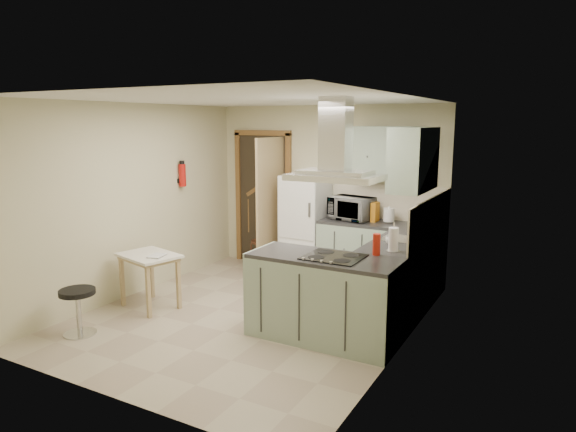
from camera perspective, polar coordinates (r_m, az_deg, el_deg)
The scene contains 28 objects.
floor at distance 6.20m, azimuth -4.09°, elevation -10.99°, with size 4.20×4.20×0.00m, color tan.
ceiling at distance 5.78m, azimuth -4.41°, elevation 12.78°, with size 4.20×4.20×0.00m, color silver.
back_wall at distance 7.68m, azimuth 4.32°, elevation 2.85°, with size 3.60×3.60×0.00m, color beige.
left_wall at distance 6.99m, azimuth -16.72°, elevation 1.68°, with size 4.20×4.20×0.00m, color beige.
right_wall at distance 5.12m, azimuth 12.92°, elevation -1.21°, with size 4.20×4.20×0.00m, color beige.
doorway at distance 8.20m, azimuth -2.81°, elevation 1.93°, with size 1.10×0.12×2.10m, color brown.
fridge at distance 7.58m, azimuth 1.95°, elevation -1.06°, with size 0.60×0.60×1.50m, color white.
counter_back at distance 7.31m, azimuth 7.97°, elevation -4.00°, with size 1.08×0.60×0.90m, color #9EB2A0.
counter_right at distance 6.44m, azimuth 12.83°, elevation -6.15°, with size 0.60×1.95×0.90m, color #9EB2A0.
splashback at distance 7.34m, azimuth 11.10°, elevation 1.54°, with size 1.68×0.02×0.50m, color beige.
wall_cabinet_back at distance 7.12m, azimuth 10.81°, elevation 6.95°, with size 0.85×0.35×0.70m, color #9EB2A0.
wall_cabinet_right at distance 5.90m, azimuth 13.81°, elevation 6.15°, with size 0.35×0.90×0.70m, color #9EB2A0.
peninsula at distance 5.43m, azimuth 4.05°, elevation -9.08°, with size 1.55×0.65×0.90m, color #9EB2A0.
hob at distance 5.25m, azimuth 5.10°, elevation -4.54°, with size 0.58×0.50×0.01m, color black.
extractor_hood at distance 5.10m, azimuth 5.25°, elevation 4.32°, with size 0.90×0.55×0.10m, color silver.
sink at distance 6.17m, azimuth 12.55°, elevation -2.52°, with size 0.45×0.40×0.01m, color silver.
fire_extinguisher at distance 7.57m, azimuth -11.65°, elevation 4.46°, with size 0.10×0.10×0.32m, color #B2140F.
drop_leaf_table at distance 6.57m, azimuth -15.08°, elevation -6.96°, with size 0.72×0.54×0.67m, color tan.
bentwood_chair at distance 7.95m, azimuth -2.75°, elevation -2.86°, with size 0.39×0.39×0.87m, color #473017.
stool at distance 6.03m, azimuth -22.25°, elevation -9.81°, with size 0.38×0.38×0.51m, color black.
microwave at distance 7.26m, azimuth 7.06°, elevation 0.85°, with size 0.59×0.40×0.32m, color black.
kettle at distance 7.13m, azimuth 11.16°, elevation 0.14°, with size 0.15×0.15×0.22m, color white.
cereal_box at distance 7.18m, azimuth 9.65°, elevation 0.45°, with size 0.07×0.18×0.27m, color orange.
soap_bottle at distance 6.48m, azimuth 14.54°, elevation -1.18°, with size 0.08×0.09×0.19m, color #B1B2BE.
paper_towel at distance 5.55m, azimuth 11.64°, elevation -2.54°, with size 0.11×0.11×0.27m, color silver.
cup at distance 5.89m, azimuth 11.32°, elevation -2.68°, with size 0.11×0.11×0.09m, color silver.
red_bottle at distance 5.38m, azimuth 9.81°, elevation -3.14°, with size 0.08×0.08×0.23m, color red.
book at distance 6.38m, azimuth -15.02°, elevation -3.87°, with size 0.17×0.23×0.10m, color brown.
Camera 1 is at (3.15, -4.83, 2.26)m, focal length 32.00 mm.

